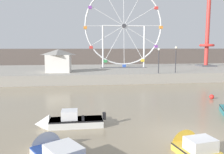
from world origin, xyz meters
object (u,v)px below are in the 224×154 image
object	(u,v)px
motorboat_mustard_yellow	(194,149)
motorboat_white_red_stripe	(57,154)
ferris_wheel_white_frame	(124,27)
drop_tower_red_tower	(207,40)
promenade_lamp_near	(176,55)
carnival_booth_white_ticket	(59,60)
mooring_buoy_orange	(212,97)
motorboat_pale_grey	(66,122)
promenade_lamp_far	(159,57)

from	to	relation	value
motorboat_mustard_yellow	motorboat_white_red_stripe	bearing A→B (deg)	78.54
ferris_wheel_white_frame	drop_tower_red_tower	size ratio (longest dim) A/B	1.08
motorboat_mustard_yellow	promenade_lamp_near	size ratio (longest dim) A/B	1.16
carnival_booth_white_ticket	mooring_buoy_orange	xyz separation A→B (m)	(15.19, -13.80, -2.77)
motorboat_pale_grey	motorboat_white_red_stripe	world-z (taller)	motorboat_pale_grey
carnival_booth_white_ticket	promenade_lamp_far	size ratio (longest dim) A/B	1.12
motorboat_white_red_stripe	ferris_wheel_white_frame	bearing A→B (deg)	-46.42
motorboat_pale_grey	mooring_buoy_orange	world-z (taller)	motorboat_pale_grey
promenade_lamp_far	mooring_buoy_orange	xyz separation A→B (m)	(1.69, -10.34, -3.34)
mooring_buoy_orange	ferris_wheel_white_frame	bearing A→B (deg)	103.58
motorboat_white_red_stripe	drop_tower_red_tower	world-z (taller)	drop_tower_red_tower
motorboat_mustard_yellow	mooring_buoy_orange	xyz separation A→B (m)	(7.05, 10.55, -0.04)
motorboat_white_red_stripe	promenade_lamp_far	bearing A→B (deg)	-59.79
motorboat_white_red_stripe	motorboat_pale_grey	bearing A→B (deg)	-32.20
drop_tower_red_tower	mooring_buoy_orange	xyz separation A→B (m)	(-10.89, -20.61, -5.93)
drop_tower_red_tower	mooring_buoy_orange	distance (m)	24.05
ferris_wheel_white_frame	carnival_booth_white_ticket	distance (m)	13.06
motorboat_white_red_stripe	drop_tower_red_tower	bearing A→B (deg)	-68.61
carnival_booth_white_ticket	promenade_lamp_far	bearing A→B (deg)	-11.10
motorboat_pale_grey	carnival_booth_white_ticket	distance (m)	20.13
motorboat_white_red_stripe	drop_tower_red_tower	distance (m)	39.65
promenade_lamp_near	carnival_booth_white_ticket	bearing A→B (deg)	169.20
motorboat_pale_grey	promenade_lamp_near	bearing A→B (deg)	-129.97
motorboat_mustard_yellow	mooring_buoy_orange	world-z (taller)	motorboat_mustard_yellow
promenade_lamp_near	motorboat_mustard_yellow	bearing A→B (deg)	-110.40
motorboat_mustard_yellow	carnival_booth_white_ticket	size ratio (longest dim) A/B	1.11
drop_tower_red_tower	mooring_buoy_orange	size ratio (longest dim) A/B	28.80
motorboat_mustard_yellow	promenade_lamp_near	xyz separation A→B (m)	(7.92, 21.29, 3.44)
motorboat_pale_grey	mooring_buoy_orange	bearing A→B (deg)	-155.46
motorboat_pale_grey	drop_tower_red_tower	world-z (taller)	drop_tower_red_tower
motorboat_pale_grey	ferris_wheel_white_frame	xyz separation A→B (m)	(8.31, 25.72, 7.86)
motorboat_mustard_yellow	drop_tower_red_tower	world-z (taller)	drop_tower_red_tower
carnival_booth_white_ticket	mooring_buoy_orange	distance (m)	20.71
motorboat_mustard_yellow	ferris_wheel_white_frame	distance (m)	31.34
ferris_wheel_white_frame	drop_tower_red_tower	world-z (taller)	ferris_wheel_white_frame
promenade_lamp_far	carnival_booth_white_ticket	bearing A→B (deg)	165.63
drop_tower_red_tower	motorboat_mustard_yellow	bearing A→B (deg)	-119.93
drop_tower_red_tower	promenade_lamp_far	world-z (taller)	drop_tower_red_tower
promenade_lamp_near	motorboat_white_red_stripe	bearing A→B (deg)	-123.65
mooring_buoy_orange	motorboat_mustard_yellow	bearing A→B (deg)	-123.76
motorboat_pale_grey	ferris_wheel_white_frame	bearing A→B (deg)	-108.18
motorboat_white_red_stripe	motorboat_mustard_yellow	bearing A→B (deg)	-122.69
motorboat_mustard_yellow	promenade_lamp_far	bearing A→B (deg)	-23.92
carnival_booth_white_ticket	promenade_lamp_far	distance (m)	13.95
carnival_booth_white_ticket	promenade_lamp_near	size ratio (longest dim) A/B	1.04
promenade_lamp_near	motorboat_pale_grey	bearing A→B (deg)	-129.69
motorboat_mustard_yellow	motorboat_pale_grey	bearing A→B (deg)	43.58
carnival_booth_white_ticket	motorboat_pale_grey	bearing A→B (deg)	-80.61
motorboat_pale_grey	carnival_booth_white_ticket	xyz separation A→B (m)	(-2.13, 19.84, 2.66)
motorboat_mustard_yellow	promenade_lamp_far	world-z (taller)	promenade_lamp_far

